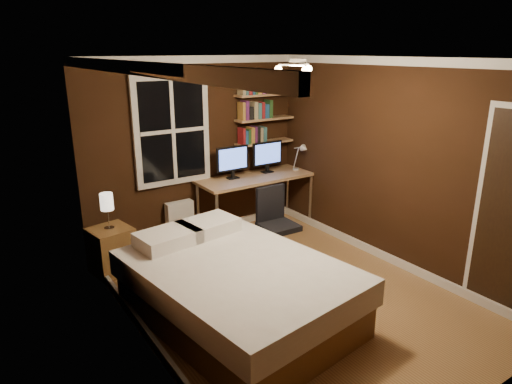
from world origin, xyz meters
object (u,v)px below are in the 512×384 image
desk (256,180)px  desk_lamp (299,157)px  nightstand (112,250)px  monitor_right (267,157)px  office_chair (276,234)px  bedside_lamp (108,211)px  radiator (180,221)px  bed (236,289)px  monitor_left (233,163)px

desk → desk_lamp: (0.71, -0.11, 0.28)m
nightstand → monitor_right: size_ratio=1.12×
nightstand → office_chair: 2.01m
bedside_lamp → nightstand: bearing=0.0°
monitor_right → office_chair: (-0.62, -1.09, -0.70)m
radiator → desk: desk is taller
desk_lamp → bedside_lamp: bearing=-178.6°
nightstand → bedside_lamp: 0.50m
bedside_lamp → desk: 2.20m
nightstand → monitor_right: monitor_right is taller
bed → radiator: bed is taller
desk → office_chair: office_chair is taller
monitor_right → desk_lamp: bearing=-23.5°
desk_lamp → radiator: bearing=169.2°
office_chair → monitor_left: bearing=90.3°
nightstand → radiator: bearing=11.3°
radiator → monitor_left: 1.10m
monitor_left → office_chair: 1.30m
bedside_lamp → monitor_right: monitor_right is taller
monitor_right → desk_lamp: monitor_right is taller
radiator → monitor_right: size_ratio=1.14×
radiator → desk: 1.24m
radiator → monitor_left: bearing=-11.0°
bedside_lamp → desk_lamp: 2.92m
bed → monitor_left: (1.14, 1.94, 0.73)m
bed → monitor_right: 2.70m
radiator → desk_lamp: (1.83, -0.35, 0.76)m
nightstand → monitor_left: 2.03m
desk → desk_lamp: 0.77m
bed → monitor_left: monitor_left is taller
monitor_right → desk_lamp: size_ratio=1.14×
nightstand → desk: size_ratio=0.32×
desk → office_chair: 1.14m
bedside_lamp → monitor_left: bearing=8.1°
bed → bedside_lamp: 1.88m
bed → radiator: (0.36, 2.09, -0.04)m
radiator → desk: (1.11, -0.24, 0.48)m
bed → bedside_lamp: bearing=105.5°
bed → radiator: size_ratio=4.22×
desk → office_chair: (-0.36, -1.01, -0.41)m
monitor_right → bed: bearing=-131.8°
monitor_right → office_chair: size_ratio=0.53×
bedside_lamp → office_chair: bearing=-24.3°
nightstand → monitor_left: (1.86, 0.26, 0.77)m
bed → bedside_lamp: bedside_lamp is taller
bed → office_chair: (1.11, 0.85, 0.03)m
bedside_lamp → radiator: bearing=21.1°
bed → office_chair: size_ratio=2.55×
office_chair → monitor_right: bearing=61.8°
desk → monitor_right: 0.40m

